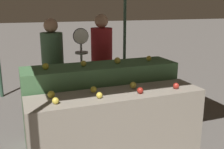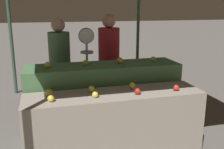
# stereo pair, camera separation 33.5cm
# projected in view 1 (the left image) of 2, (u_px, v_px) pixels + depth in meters

# --- Properties ---
(display_counter_front) EXTENTS (2.13, 0.55, 0.86)m
(display_counter_front) POSITION_uv_depth(u_px,v_px,m) (117.00, 126.00, 3.21)
(display_counter_front) COLOR gray
(display_counter_front) RESTS_ON ground_plane
(display_counter_back) EXTENTS (2.13, 0.55, 1.08)m
(display_counter_back) POSITION_uv_depth(u_px,v_px,m) (101.00, 102.00, 3.72)
(display_counter_back) COLOR #4C7A4C
(display_counter_back) RESTS_ON ground_plane
(apple_front_0) EXTENTS (0.07, 0.07, 0.07)m
(apple_front_0) POSITION_uv_depth(u_px,v_px,m) (56.00, 101.00, 2.74)
(apple_front_0) COLOR yellow
(apple_front_0) RESTS_ON display_counter_front
(apple_front_1) EXTENTS (0.07, 0.07, 0.07)m
(apple_front_1) POSITION_uv_depth(u_px,v_px,m) (99.00, 95.00, 2.92)
(apple_front_1) COLOR yellow
(apple_front_1) RESTS_ON display_counter_front
(apple_front_2) EXTENTS (0.08, 0.08, 0.08)m
(apple_front_2) POSITION_uv_depth(u_px,v_px,m) (140.00, 90.00, 3.07)
(apple_front_2) COLOR #AD281E
(apple_front_2) RESTS_ON display_counter_front
(apple_front_3) EXTENTS (0.08, 0.08, 0.08)m
(apple_front_3) POSITION_uv_depth(u_px,v_px,m) (176.00, 86.00, 3.25)
(apple_front_3) COLOR #B72D23
(apple_front_3) RESTS_ON display_counter_front
(apple_front_4) EXTENTS (0.08, 0.08, 0.08)m
(apple_front_4) POSITION_uv_depth(u_px,v_px,m) (51.00, 94.00, 2.93)
(apple_front_4) COLOR gold
(apple_front_4) RESTS_ON display_counter_front
(apple_front_5) EXTENTS (0.08, 0.08, 0.08)m
(apple_front_5) POSITION_uv_depth(u_px,v_px,m) (94.00, 90.00, 3.11)
(apple_front_5) COLOR gold
(apple_front_5) RESTS_ON display_counter_front
(apple_front_6) EXTENTS (0.08, 0.08, 0.08)m
(apple_front_6) POSITION_uv_depth(u_px,v_px,m) (133.00, 85.00, 3.27)
(apple_front_6) COLOR gold
(apple_front_6) RESTS_ON display_counter_front
(apple_back_0) EXTENTS (0.08, 0.08, 0.08)m
(apple_back_0) POSITION_uv_depth(u_px,v_px,m) (46.00, 66.00, 3.31)
(apple_back_0) COLOR gold
(apple_back_0) RESTS_ON display_counter_back
(apple_back_1) EXTENTS (0.08, 0.08, 0.08)m
(apple_back_1) POSITION_uv_depth(u_px,v_px,m) (84.00, 63.00, 3.49)
(apple_back_1) COLOR gold
(apple_back_1) RESTS_ON display_counter_back
(apple_back_2) EXTENTS (0.09, 0.09, 0.09)m
(apple_back_2) POSITION_uv_depth(u_px,v_px,m) (117.00, 60.00, 3.66)
(apple_back_2) COLOR gold
(apple_back_2) RESTS_ON display_counter_back
(apple_back_3) EXTENTS (0.08, 0.08, 0.08)m
(apple_back_3) POSITION_uv_depth(u_px,v_px,m) (149.00, 58.00, 3.83)
(apple_back_3) COLOR gold
(apple_back_3) RESTS_ON display_counter_back
(produce_scale) EXTENTS (0.24, 0.20, 1.54)m
(produce_scale) POSITION_uv_depth(u_px,v_px,m) (81.00, 57.00, 4.06)
(produce_scale) COLOR #99999E
(produce_scale) RESTS_ON ground_plane
(person_vendor_at_scale) EXTENTS (0.35, 0.35, 1.68)m
(person_vendor_at_scale) POSITION_uv_depth(u_px,v_px,m) (53.00, 63.00, 4.21)
(person_vendor_at_scale) COLOR #2D2D38
(person_vendor_at_scale) RESTS_ON ground_plane
(person_customer_left) EXTENTS (0.37, 0.37, 1.73)m
(person_customer_left) POSITION_uv_depth(u_px,v_px,m) (102.00, 57.00, 4.51)
(person_customer_left) COLOR #2D2D38
(person_customer_left) RESTS_ON ground_plane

